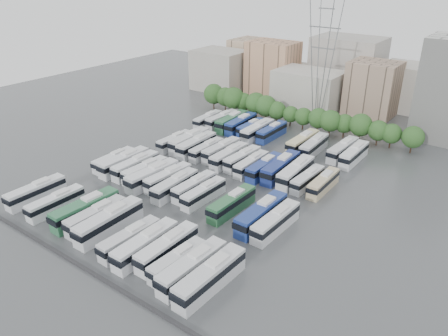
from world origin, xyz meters
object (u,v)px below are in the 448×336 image
Objects in this scene: bus_r3_s4 at (251,127)px; bus_r3_s6 at (272,132)px; bus_r1_s4 at (152,175)px; bus_r3_s9 at (303,142)px; bus_r2_s10 at (281,167)px; bus_r1_s8 at (204,193)px; bus_r0_s4 at (85,209)px; bus_r3_s3 at (241,124)px; bus_r1_s3 at (145,170)px; bus_r1_s5 at (168,178)px; bus_r0_s5 at (96,216)px; bus_r3_s2 at (232,121)px; bus_r2_s9 at (264,167)px; bus_r1_s0 at (114,160)px; bus_r2_s2 at (190,140)px; bus_r3_s5 at (257,130)px; bus_r3_s12 at (343,149)px; bus_r3_s13 at (354,154)px; electricity_pylon at (322,57)px; bus_r0_s8 at (130,239)px; bus_r1_s6 at (175,185)px; bus_r2_s1 at (175,141)px; bus_r0_s11 at (177,261)px; bus_r1_s13 at (276,222)px; bus_r2_s6 at (229,156)px; bus_r2_s12 at (308,179)px; bus_r0_s2 at (56,203)px; bus_r0_s6 at (109,221)px; bus_r2_s11 at (295,172)px; bus_r0_s0 at (36,192)px; bus_r3_s0 at (208,119)px; bus_r0_s9 at (146,245)px; bus_r2_s3 at (197,145)px; bus_r0_s10 at (167,248)px; bus_r0_s13 at (210,277)px; bus_r1_s12 at (261,214)px; bus_r2_s5 at (221,150)px; bus_r2_s4 at (207,149)px; bus_r3_s1 at (222,119)px; bus_r1_s7 at (194,186)px; bus_r2_s7 at (242,159)px; bus_r1_s1 at (124,162)px; bus_r1_s2 at (135,166)px; bus_r0_s12 at (192,267)px.

bus_r3_s6 is at bearing 2.84° from bus_r3_s4.
bus_r1_s4 is 39.30m from bus_r3_s9.
bus_r1_s8 is at bearing -111.67° from bus_r2_s10.
bus_r0_s4 is 1.04× the size of bus_r3_s3.
bus_r1_s5 reaches higher than bus_r1_s3.
bus_r0_s5 is 55.69m from bus_r3_s2.
bus_r3_s2 reaches higher than bus_r2_s9.
bus_r0_s5 is at bearing -49.67° from bus_r1_s0.
bus_r3_s5 is (9.72, 16.20, -0.04)m from bus_r2_s2.
bus_r3_s12 is 1.02× the size of bus_r3_s13.
electricity_pylon is 59.47m from bus_r1_s3.
bus_r0_s4 is 1.21× the size of bus_r1_s0.
bus_r0_s8 is 19.34m from bus_r1_s6.
bus_r3_s3 is at bearing 73.26° from bus_r1_s0.
bus_r2_s1 is 0.86× the size of bus_r3_s9.
bus_r0_s11 is 0.99× the size of bus_r2_s1.
bus_r2_s6 is (-22.94, 17.96, -0.02)m from bus_r1_s13.
bus_r3_s5 is at bearing 112.92° from bus_r0_s11.
bus_r1_s6 is 1.10× the size of bus_r2_s12.
bus_r1_s4 is at bearing -99.45° from bus_r3_s6.
bus_r0_s6 is (13.56, 1.32, 0.34)m from bus_r0_s2.
bus_r2_s11 is 1.12× the size of bus_r3_s6.
bus_r3_s5 reaches higher than bus_r1_s5.
bus_r3_s0 is at bearing 89.93° from bus_r0_s0.
bus_r0_s0 is at bearing -155.35° from bus_r1_s13.
bus_r2_s3 is at bearing 117.76° from bus_r0_s9.
bus_r0_s5 is at bearing -76.67° from bus_r2_s2.
bus_r0_s9 reaches higher than bus_r0_s0.
bus_r1_s5 is at bearing 123.71° from bus_r0_s9.
bus_r0_s5 is at bearing -120.76° from bus_r2_s12.
bus_r0_s8 is at bearing -75.69° from bus_r3_s4.
bus_r0_s10 is at bearing -69.21° from bus_r2_s6.
bus_r2_s12 is (6.97, -1.00, -0.40)m from bus_r2_s10.
bus_r0_s13 is 1.00× the size of bus_r1_s12.
bus_r0_s13 reaches higher than bus_r0_s10.
bus_r1_s12 is 26.38m from bus_r2_s6.
bus_r1_s4 reaches higher than bus_r2_s5.
bus_r1_s8 is at bearing -0.99° from bus_r1_s5.
bus_r2_s4 reaches higher than bus_r2_s12.
bus_r3_s1 is (0.14, 19.81, 0.20)m from bus_r2_s1.
bus_r2_s7 is (0.10, 16.95, 0.04)m from bus_r1_s7.
bus_r1_s1 is 43.52m from bus_r3_s9.
bus_r0_s11 is 0.97× the size of bus_r3_s0.
bus_r1_s2 is at bearing -92.16° from bus_r2_s2.
bus_r1_s13 is at bearing 0.02° from bus_r1_s3.
bus_r1_s13 reaches higher than bus_r0_s8.
bus_r0_s5 reaches higher than bus_r2_s9.
bus_r3_s2 is at bearing 124.17° from bus_r2_s6.
bus_r0_s12 is (19.43, -0.83, -0.11)m from bus_r0_s6.
bus_r0_s11 is (9.91, 0.43, -0.14)m from bus_r0_s8.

